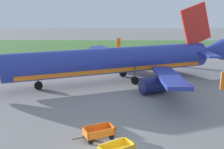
# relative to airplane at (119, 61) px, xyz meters

# --- Properties ---
(grass_strip) EXTENTS (220.00, 28.00, 0.06)m
(grass_strip) POSITION_rel_airplane_xyz_m (-0.56, 31.94, -3.02)
(grass_strip) COLOR #477A38
(grass_strip) RESTS_ON ground
(airplane) EXTENTS (36.22, 29.53, 11.34)m
(airplane) POSITION_rel_airplane_xyz_m (0.00, 0.00, 0.00)
(airplane) COLOR #28389E
(airplane) RESTS_ON ground
(baggage_cart_second_in_row) EXTENTS (3.51, 2.36, 1.07)m
(baggage_cart_second_in_row) POSITION_rel_airplane_xyz_m (-1.91, -17.80, -2.45)
(baggage_cart_second_in_row) COLOR orange
(baggage_cart_second_in_row) RESTS_ON ground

